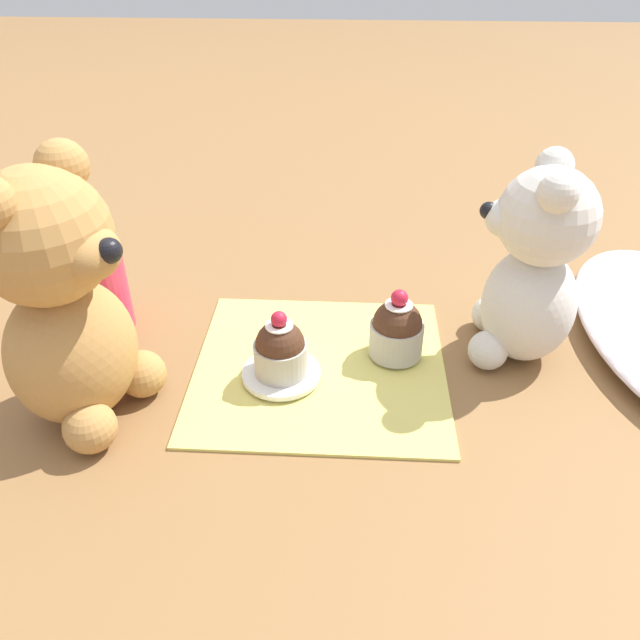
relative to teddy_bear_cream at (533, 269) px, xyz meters
name	(u,v)px	position (x,y,z in m)	size (l,w,h in m)	color
ground_plane	(320,368)	(0.04, -0.19, -0.09)	(4.00, 4.00, 0.00)	olive
knitted_placemat	(320,366)	(0.04, -0.19, -0.09)	(0.23, 0.24, 0.01)	#E0D166
teddy_bear_cream	(533,269)	(0.00, 0.00, 0.00)	(0.11, 0.11, 0.20)	silver
teddy_bear_tan	(63,302)	(0.11, -0.39, 0.02)	(0.14, 0.13, 0.23)	#B78447
cupcake_near_cream_bear	(397,330)	(0.02, -0.12, -0.06)	(0.05, 0.05, 0.07)	#B2ADA3
saucer_plate	(281,373)	(0.06, -0.23, -0.09)	(0.07, 0.07, 0.01)	white
cupcake_near_tan_bear	(280,350)	(0.06, -0.23, -0.06)	(0.05, 0.05, 0.07)	#B2ADA3
juice_glass	(97,292)	(-0.02, -0.42, -0.05)	(0.06, 0.06, 0.08)	#DB3356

